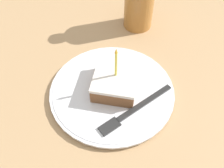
# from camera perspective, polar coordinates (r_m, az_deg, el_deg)

# --- Properties ---
(ground_plane) EXTENTS (2.40, 2.40, 0.04)m
(ground_plane) POSITION_cam_1_polar(r_m,az_deg,el_deg) (0.64, 1.33, -2.58)
(ground_plane) COLOR tan
(ground_plane) RESTS_ON ground
(plate) EXTENTS (0.29, 0.29, 0.01)m
(plate) POSITION_cam_1_polar(r_m,az_deg,el_deg) (0.62, -0.00, -1.62)
(plate) COLOR silver
(plate) RESTS_ON ground_plane
(cake_slice) EXTENTS (0.11, 0.10, 0.12)m
(cake_slice) POSITION_cam_1_polar(r_m,az_deg,el_deg) (0.60, 0.79, 0.55)
(cake_slice) COLOR brown
(cake_slice) RESTS_ON plate
(fork) EXTENTS (0.16, 0.15, 0.00)m
(fork) POSITION_cam_1_polar(r_m,az_deg,el_deg) (0.58, 4.35, -5.89)
(fork) COLOR #262626
(fork) RESTS_ON plate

